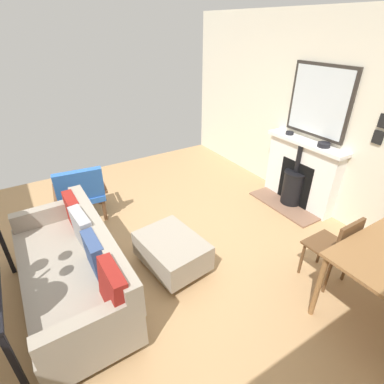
% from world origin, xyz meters
% --- Properties ---
extents(ground_plane, '(5.33, 5.65, 0.01)m').
position_xyz_m(ground_plane, '(0.00, 0.00, -0.00)').
color(ground_plane, tan).
extents(wall_left, '(0.12, 5.65, 2.65)m').
position_xyz_m(wall_left, '(-2.67, 0.00, 1.32)').
color(wall_left, silver).
rests_on(wall_left, ground).
extents(fireplace, '(0.58, 1.25, 1.01)m').
position_xyz_m(fireplace, '(-2.47, 0.05, 0.45)').
color(fireplace, brown).
rests_on(fireplace, ground).
extents(mirror_over_mantel, '(0.04, 0.93, 0.94)m').
position_xyz_m(mirror_over_mantel, '(-2.58, 0.05, 1.54)').
color(mirror_over_mantel, '#2D2823').
extents(mantel_bowl_near, '(0.12, 0.12, 0.04)m').
position_xyz_m(mantel_bowl_near, '(-2.49, -0.27, 1.03)').
color(mantel_bowl_near, black).
rests_on(mantel_bowl_near, fireplace).
extents(mantel_bowl_far, '(0.17, 0.17, 0.06)m').
position_xyz_m(mantel_bowl_far, '(-2.49, 0.33, 1.04)').
color(mantel_bowl_far, black).
rests_on(mantel_bowl_far, fireplace).
extents(sofa, '(0.83, 1.83, 0.84)m').
position_xyz_m(sofa, '(0.83, 0.18, 0.36)').
color(sofa, '#B2B2B7').
rests_on(sofa, ground).
extents(ottoman, '(0.66, 0.85, 0.39)m').
position_xyz_m(ottoman, '(-0.17, 0.30, 0.24)').
color(ottoman, '#B2B2B7').
rests_on(ottoman, ground).
extents(armchair_accent, '(0.74, 0.66, 0.84)m').
position_xyz_m(armchair_accent, '(0.44, -1.20, 0.46)').
color(armchair_accent, brown).
rests_on(armchair_accent, ground).
extents(dining_chair_near_fireplace, '(0.40, 0.40, 0.82)m').
position_xyz_m(dining_chair_near_fireplace, '(-1.49, 1.37, 0.49)').
color(dining_chair_near_fireplace, brown).
rests_on(dining_chair_near_fireplace, ground).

